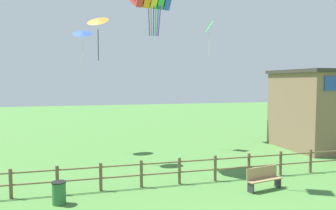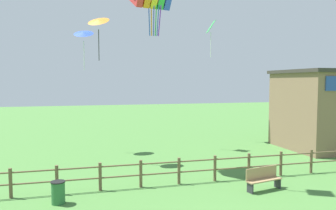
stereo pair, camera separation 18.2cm
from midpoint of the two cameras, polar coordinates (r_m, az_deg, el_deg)
name	(u,v)px [view 1 (the left image)]	position (r m, az deg, el deg)	size (l,w,h in m)	color
wooden_fence	(179,169)	(15.48, 1.66, -11.13)	(21.70, 0.14, 1.24)	brown
seaside_building	(330,109)	(26.29, 26.26, -0.58)	(7.20, 5.63, 5.59)	#84664C
park_bench_near_fence	(263,178)	(15.31, 15.95, -12.09)	(1.78, 0.76, 1.00)	#9E7F56
trash_bin	(59,193)	(13.84, -18.82, -14.28)	(0.56, 0.56, 0.89)	#2D6B38
kite_blue_delta	(82,33)	(23.32, -14.90, 11.94)	(1.56, 1.49, 2.85)	blue
kite_green_diamond	(210,30)	(26.95, 7.05, 12.76)	(0.75, 0.90, 2.91)	green
kite_orange_delta	(98,21)	(19.98, -12.38, 14.06)	(1.64, 1.60, 2.66)	orange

